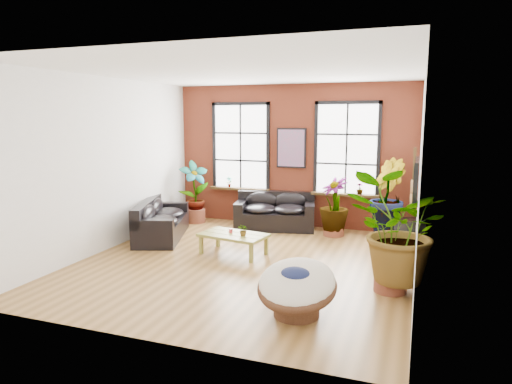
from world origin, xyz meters
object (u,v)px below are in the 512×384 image
(coffee_table, at_px, (234,236))
(papasan_chair, at_px, (297,286))
(sofa_left, at_px, (160,221))
(sofa_back, at_px, (275,212))

(coffee_table, distance_m, papasan_chair, 3.02)
(papasan_chair, bearing_deg, sofa_left, 145.73)
(sofa_back, relative_size, coffee_table, 1.46)
(sofa_back, relative_size, sofa_left, 0.90)
(papasan_chair, bearing_deg, sofa_back, 113.20)
(sofa_left, bearing_deg, coffee_table, -126.22)
(sofa_left, distance_m, papasan_chair, 4.96)
(sofa_left, height_order, coffee_table, sofa_left)
(sofa_left, height_order, papasan_chair, sofa_left)
(sofa_left, distance_m, coffee_table, 2.16)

